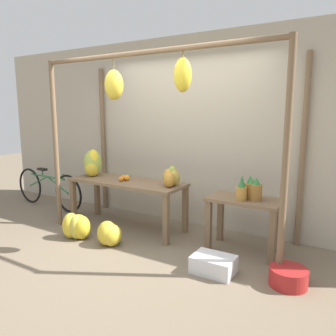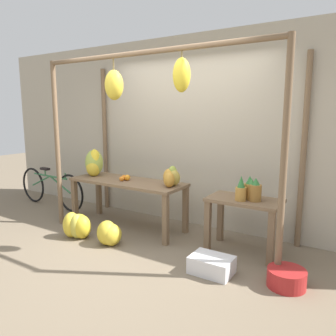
% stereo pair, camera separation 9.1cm
% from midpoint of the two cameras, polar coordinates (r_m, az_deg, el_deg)
% --- Properties ---
extents(ground_plane, '(20.00, 20.00, 0.00)m').
position_cam_midpoint_polar(ground_plane, '(4.12, -6.57, -14.73)').
color(ground_plane, '#756651').
extents(shop_wall_back, '(8.00, 0.08, 2.80)m').
position_cam_midpoint_polar(shop_wall_back, '(4.95, 3.12, 6.24)').
color(shop_wall_back, '#B2A893').
rests_on(shop_wall_back, ground_plane).
extents(stall_awning, '(3.34, 1.17, 2.42)m').
position_cam_midpoint_polar(stall_awning, '(4.22, -2.75, 9.30)').
color(stall_awning, brown).
rests_on(stall_awning, ground_plane).
extents(display_table_main, '(1.77, 0.62, 0.71)m').
position_cam_midpoint_polar(display_table_main, '(4.84, -7.74, -3.38)').
color(display_table_main, brown).
rests_on(display_table_main, ground_plane).
extents(display_table_side, '(0.87, 0.50, 0.67)m').
position_cam_midpoint_polar(display_table_side, '(4.10, 12.55, -7.36)').
color(display_table_side, brown).
rests_on(display_table_side, ground_plane).
extents(banana_pile_on_table, '(0.36, 0.38, 0.42)m').
position_cam_midpoint_polar(banana_pile_on_table, '(5.21, -13.46, 0.70)').
color(banana_pile_on_table, yellow).
rests_on(banana_pile_on_table, display_table_main).
extents(orange_pile, '(0.16, 0.19, 0.09)m').
position_cam_midpoint_polar(orange_pile, '(4.82, -8.02, -1.72)').
color(orange_pile, orange).
rests_on(orange_pile, display_table_main).
extents(pineapple_cluster, '(0.29, 0.25, 0.30)m').
position_cam_midpoint_polar(pineapple_cluster, '(3.99, 13.51, -3.72)').
color(pineapple_cluster, '#B27F38').
rests_on(pineapple_cluster, display_table_side).
extents(banana_pile_ground_left, '(0.45, 0.38, 0.35)m').
position_cam_midpoint_polar(banana_pile_ground_left, '(4.69, -16.11, -9.76)').
color(banana_pile_ground_left, yellow).
rests_on(banana_pile_ground_left, ground_plane).
extents(banana_pile_ground_right, '(0.39, 0.38, 0.32)m').
position_cam_midpoint_polar(banana_pile_ground_right, '(4.37, -10.79, -11.24)').
color(banana_pile_ground_right, gold).
rests_on(banana_pile_ground_right, ground_plane).
extents(fruit_crate_white, '(0.44, 0.32, 0.18)m').
position_cam_midpoint_polar(fruit_crate_white, '(3.68, 7.21, -16.32)').
color(fruit_crate_white, silver).
rests_on(fruit_crate_white, ground_plane).
extents(blue_bucket, '(0.38, 0.38, 0.18)m').
position_cam_midpoint_polar(blue_bucket, '(3.60, 19.52, -17.44)').
color(blue_bucket, '#AD2323').
rests_on(blue_bucket, ground_plane).
extents(parked_bicycle, '(1.76, 0.14, 0.70)m').
position_cam_midpoint_polar(parked_bicycle, '(6.27, -20.55, -3.35)').
color(parked_bicycle, black).
rests_on(parked_bicycle, ground_plane).
extents(papaya_pile, '(0.30, 0.34, 0.27)m').
position_cam_midpoint_polar(papaya_pile, '(4.41, -0.07, -1.67)').
color(papaya_pile, '#B2993D').
rests_on(papaya_pile, display_table_main).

